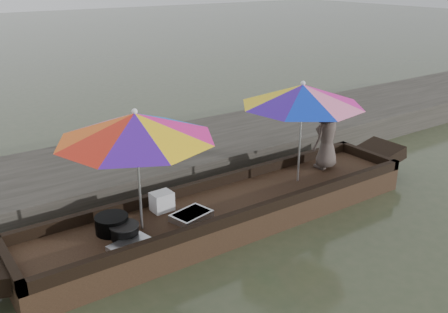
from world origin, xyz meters
TOP-DOWN VIEW (x-y plane):
  - water at (0.00, 0.00)m, footprint 80.00×80.00m
  - dock at (0.00, 2.20)m, footprint 22.00×2.20m
  - boat_hull at (0.00, 0.00)m, footprint 5.93×1.20m
  - cooking_pot at (-1.66, 0.13)m, footprint 0.41×0.41m
  - tray_crayfish at (-0.68, -0.14)m, footprint 0.57×0.45m
  - tray_scallop at (-1.63, -0.36)m, footprint 0.56×0.45m
  - charcoal_grill at (-1.59, -0.09)m, footprint 0.34×0.34m
  - supply_bag at (-0.87, 0.31)m, footprint 0.29×0.23m
  - vendor at (2.06, 0.16)m, footprint 0.56×0.40m
  - umbrella_bow at (-1.32, 0.00)m, footprint 2.04×2.04m
  - umbrella_stern at (1.31, 0.00)m, footprint 2.17×2.17m

SIDE VIEW (x-z plane):
  - water at x=0.00m, z-range 0.00..0.00m
  - boat_hull at x=0.00m, z-range 0.00..0.35m
  - dock at x=0.00m, z-range 0.00..0.50m
  - tray_scallop at x=-1.63m, z-range 0.35..0.41m
  - tray_crayfish at x=-0.68m, z-range 0.35..0.44m
  - charcoal_grill at x=-1.59m, z-range 0.35..0.51m
  - cooking_pot at x=-1.66m, z-range 0.35..0.57m
  - supply_bag at x=-0.87m, z-range 0.35..0.61m
  - vendor at x=2.06m, z-range 0.35..1.40m
  - umbrella_bow at x=-1.32m, z-range 0.35..1.90m
  - umbrella_stern at x=1.31m, z-range 0.35..1.90m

